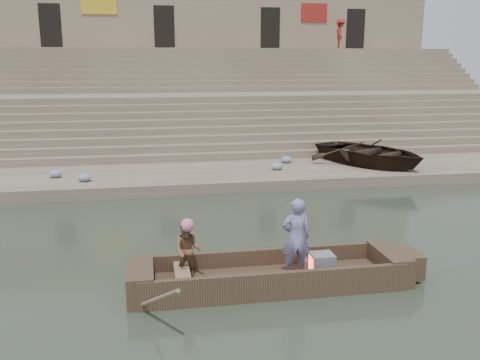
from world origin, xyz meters
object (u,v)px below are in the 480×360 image
object	(u,v)px
standing_man	(296,238)
pedestrian	(340,34)
rowing_man	(188,251)
beached_rowboat	(370,152)
television	(321,263)
main_rowboat	(270,281)

from	to	relation	value
standing_man	pedestrian	world-z (taller)	pedestrian
standing_man	rowing_man	xyz separation A→B (m)	(-2.12, 0.25, -0.22)
beached_rowboat	pedestrian	bearing A→B (deg)	46.54
television	rowing_man	bearing A→B (deg)	176.09
main_rowboat	standing_man	bearing A→B (deg)	-7.49
standing_man	television	world-z (taller)	standing_man
television	beached_rowboat	world-z (taller)	beached_rowboat
beached_rowboat	pedestrian	size ratio (longest dim) A/B	2.57
standing_man	pedestrian	size ratio (longest dim) A/B	0.87
rowing_man	pedestrian	xyz separation A→B (m)	(11.54, 22.79, 5.32)
standing_man	beached_rowboat	world-z (taller)	standing_man
main_rowboat	television	size ratio (longest dim) A/B	10.87
rowing_man	beached_rowboat	distance (m)	12.28
rowing_man	pedestrian	distance (m)	26.09
pedestrian	television	bearing A→B (deg)	175.63
rowing_man	pedestrian	size ratio (longest dim) A/B	0.63
standing_man	main_rowboat	bearing A→B (deg)	-5.58
beached_rowboat	rowing_man	bearing A→B (deg)	-158.62
main_rowboat	rowing_man	xyz separation A→B (m)	(-1.62, 0.18, 0.69)
rowing_man	television	size ratio (longest dim) A/B	2.53
television	standing_man	bearing A→B (deg)	-173.44
main_rowboat	television	xyz separation A→B (m)	(1.06, -0.00, 0.31)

